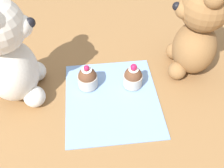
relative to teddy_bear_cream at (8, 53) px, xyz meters
name	(u,v)px	position (x,y,z in m)	size (l,w,h in m)	color
ground_plane	(112,99)	(-0.05, -0.23, -0.13)	(4.00, 4.00, 0.00)	olive
knitted_placemat	(112,98)	(-0.05, -0.23, -0.13)	(0.27, 0.23, 0.01)	#7A9ED1
teddy_bear_cream	(8,53)	(0.00, 0.00, 0.00)	(0.14, 0.14, 0.28)	silver
teddy_bear_tan	(197,31)	(0.04, -0.46, -0.01)	(0.15, 0.14, 0.26)	olive
cupcake_near_cream_bear	(87,78)	(0.00, -0.17, -0.10)	(0.05, 0.05, 0.07)	#B2ADA3
cupcake_near_tan_bear	(133,77)	(-0.01, -0.29, -0.10)	(0.05, 0.05, 0.07)	#B2ADA3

